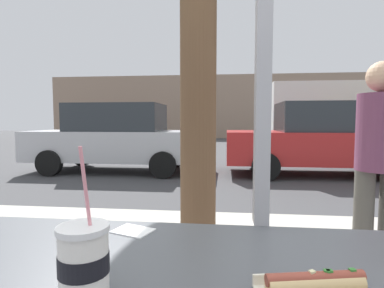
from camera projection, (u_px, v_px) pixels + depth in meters
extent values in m
plane|color=#424244|center=(230.00, 167.00, 9.01)|extent=(60.00, 60.00, 0.00)
cube|color=#B2ADA3|center=(239.00, 269.00, 2.66)|extent=(16.00, 2.80, 0.15)
cube|color=#35373A|center=(262.00, 230.00, 1.03)|extent=(2.29, 0.02, 0.02)
cube|color=#9E9EA3|center=(264.00, 27.00, 1.03)|extent=(0.05, 0.08, 1.34)
cube|color=gray|center=(227.00, 107.00, 23.97)|extent=(28.00, 1.20, 4.84)
cylinder|color=white|center=(84.00, 266.00, 0.61)|extent=(0.10, 0.10, 0.14)
cylinder|color=black|center=(84.00, 263.00, 0.61)|extent=(0.10, 0.10, 0.04)
cylinder|color=black|center=(83.00, 233.00, 0.60)|extent=(0.09, 0.09, 0.01)
cylinder|color=white|center=(83.00, 228.00, 0.60)|extent=(0.10, 0.10, 0.01)
cylinder|color=pink|center=(87.00, 197.00, 0.59)|extent=(0.01, 0.04, 0.20)
cube|color=beige|center=(305.00, 278.00, 0.67)|extent=(0.23, 0.05, 0.03)
cylinder|color=#DBB77A|center=(315.00, 284.00, 0.63)|extent=(0.20, 0.08, 0.04)
cylinder|color=brown|center=(315.00, 278.00, 0.62)|extent=(0.21, 0.07, 0.03)
cube|color=beige|center=(312.00, 273.00, 0.62)|extent=(0.02, 0.01, 0.01)
cube|color=#337A2D|center=(329.00, 272.00, 0.63)|extent=(0.01, 0.01, 0.01)
cube|color=#337A2D|center=(352.00, 271.00, 0.63)|extent=(0.01, 0.01, 0.01)
cube|color=#337A2D|center=(327.00, 272.00, 0.63)|extent=(0.01, 0.01, 0.01)
cube|color=white|center=(133.00, 231.00, 0.99)|extent=(0.14, 0.13, 0.00)
cube|color=#BCBCC1|center=(117.00, 145.00, 8.23)|extent=(4.57, 1.77, 0.77)
cube|color=#282D33|center=(117.00, 117.00, 8.17)|extent=(2.38, 1.56, 0.71)
cylinder|color=black|center=(175.00, 156.00, 8.98)|extent=(0.64, 0.18, 0.64)
cylinder|color=black|center=(163.00, 165.00, 7.23)|extent=(0.64, 0.18, 0.64)
cylinder|color=black|center=(82.00, 155.00, 9.29)|extent=(0.64, 0.18, 0.64)
cylinder|color=black|center=(49.00, 163.00, 7.53)|extent=(0.64, 0.18, 0.64)
cube|color=red|center=(320.00, 147.00, 7.67)|extent=(4.60, 1.84, 0.77)
cube|color=#282D33|center=(329.00, 117.00, 7.59)|extent=(2.39, 1.62, 0.71)
cylinder|color=black|center=(363.00, 158.00, 8.45)|extent=(0.64, 0.18, 0.64)
cylinder|color=black|center=(257.00, 157.00, 8.76)|extent=(0.64, 0.18, 0.64)
cylinder|color=black|center=(266.00, 167.00, 6.94)|extent=(0.64, 0.18, 0.64)
cube|color=silver|center=(339.00, 114.00, 11.97)|extent=(5.30, 2.20, 2.33)
cylinder|color=black|center=(304.00, 142.00, 13.26)|extent=(0.90, 0.24, 0.90)
cylinder|color=black|center=(320.00, 146.00, 11.08)|extent=(0.90, 0.24, 0.90)
cylinder|color=#4B4841|center=(363.00, 226.00, 2.30)|extent=(0.14, 0.14, 0.84)
cylinder|color=#62334D|center=(380.00, 132.00, 2.23)|extent=(0.32, 0.32, 0.56)
sphere|color=tan|center=(383.00, 76.00, 2.20)|extent=(0.22, 0.22, 0.22)
cylinder|color=brown|center=(198.00, 112.00, 2.44)|extent=(0.29, 0.29, 2.54)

